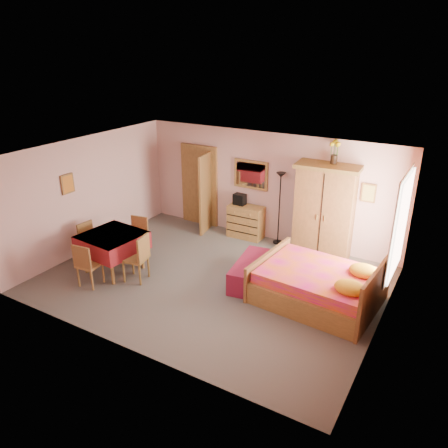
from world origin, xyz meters
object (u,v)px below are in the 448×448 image
Objects in this scene: wall_mirror at (251,175)px; dining_table at (114,252)px; stereo at (240,199)px; bed at (318,276)px; chair_south at (90,264)px; chair_east at (135,258)px; chair_west at (92,243)px; sunflower_vase at (335,152)px; chest_of_drawers at (246,222)px; wardrobe at (324,212)px; chair_north at (136,238)px; floor_lamp at (279,209)px; bench at (250,271)px.

wall_mirror is 0.78× the size of dining_table.
wall_mirror is 3.10× the size of stereo.
chair_south is (-4.06, -1.70, -0.05)m from bed.
chair_west is at bearing 72.29° from chair_east.
chair_east is (-2.94, -3.05, -1.88)m from sunflower_vase.
chair_west is at bearing -130.07° from chest_of_drawers.
wardrobe is at bearing 110.96° from bed.
wardrobe reaches higher than wall_mirror.
bed is (2.49, -1.90, 0.10)m from chest_of_drawers.
wardrobe is 2.36× the size of chair_north.
floor_lamp is 0.80× the size of bed.
chair_north is 0.92× the size of chair_east.
wall_mirror is 2.03m from wardrobe.
stereo reaches higher than chair_north.
sunflower_vase is 0.56× the size of chair_south.
bed reaches higher than chest_of_drawers.
wardrobe is 2.40× the size of chair_west.
stereo is (-0.20, -0.18, -0.61)m from wall_mirror.
floor_lamp is 3.56m from chair_east.
chair_south reaches higher than dining_table.
chair_south is at bearing -88.94° from dining_table.
chair_south reaches higher than chair_north.
wardrobe is at bearing 39.15° from chair_south.
wardrobe is 1.54× the size of bench.
floor_lamp is 3.88m from dining_table.
stereo is 0.13× the size of bed.
bed is (2.69, -1.93, -0.44)m from stereo.
chest_of_drawers is 0.87× the size of chair_east.
bed is 2.44× the size of chair_north.
floor_lamp reaches higher than chair_south.
floor_lamp reaches higher than chair_west.
sunflower_vase is at bearing 0.52° from stereo.
bed reaches higher than dining_table.
stereo is at bearing 63.28° from chair_south.
stereo is 0.56× the size of sunflower_vase.
chair_south is at bearing 46.70° from chair_west.
sunflower_vase is 0.45× the size of dining_table.
chair_west is (-4.23, -2.79, -0.62)m from wardrobe.
floor_lamp reaches higher than bench.
wardrobe is 5.10m from chair_west.
dining_table is at bearing -116.69° from wall_mirror.
chair_north is (-4.11, -0.27, -0.06)m from bed.
floor_lamp reaches higher than dining_table.
chest_of_drawers is 3.65m from chair_west.
bed is 2.40× the size of chair_south.
chair_south is 1.02× the size of chair_north.
chest_of_drawers is 0.95× the size of chair_north.
chair_north is at bearing 28.40° from chair_east.
chair_west is at bearing 127.33° from chair_south.
wall_mirror is 0.42× the size of wardrobe.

